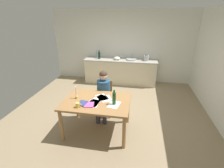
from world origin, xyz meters
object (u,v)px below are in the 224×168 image
(wine_glass_by_kettle, at_px, (120,55))
(wine_glass_back_left, at_px, (117,55))
(dining_table, at_px, (97,105))
(sink_unit, at_px, (131,59))
(wine_bottle_on_table, at_px, (114,98))
(bottle_oil, at_px, (97,55))
(coffee_mug, at_px, (78,105))
(mixing_bowl, at_px, (117,58))
(person_seated, at_px, (103,92))
(chair_at_table, at_px, (104,96))
(candlestick, at_px, (76,95))
(book_magazine, at_px, (82,103))
(book_cookery, at_px, (89,105))
(wine_glass_near_sink, at_px, (123,56))
(bottle_vinegar, at_px, (99,55))
(stovetop_kettle, at_px, (146,58))

(wine_glass_by_kettle, xyz_separation_m, wine_glass_back_left, (-0.12, 0.00, 0.00))
(dining_table, xyz_separation_m, sink_unit, (0.52, 2.86, 0.27))
(wine_bottle_on_table, distance_m, bottle_oil, 3.21)
(coffee_mug, relative_size, sink_unit, 0.31)
(mixing_bowl, bearing_deg, person_seated, -89.88)
(chair_at_table, distance_m, coffee_mug, 1.12)
(coffee_mug, bearing_deg, person_seated, 71.85)
(wine_glass_back_left, bearing_deg, candlestick, -97.86)
(person_seated, height_order, book_magazine, person_seated)
(book_cookery, xyz_separation_m, bottle_oil, (-0.67, 3.12, 0.25))
(book_magazine, distance_m, wine_glass_near_sink, 3.21)
(dining_table, bearing_deg, coffee_mug, -132.30)
(book_magazine, height_order, bottle_vinegar, bottle_vinegar)
(wine_bottle_on_table, bearing_deg, book_magazine, -170.54)
(book_cookery, xyz_separation_m, wine_glass_by_kettle, (0.18, 3.19, 0.25))
(sink_unit, height_order, wine_glass_by_kettle, sink_unit)
(mixing_bowl, distance_m, stovetop_kettle, 1.03)
(candlestick, xyz_separation_m, book_cookery, (0.35, -0.23, -0.07))
(chair_at_table, distance_m, sink_unit, 2.24)
(chair_at_table, relative_size, person_seated, 0.74)
(candlestick, relative_size, bottle_vinegar, 0.87)
(stovetop_kettle, height_order, wine_glass_by_kettle, stovetop_kettle)
(bottle_oil, distance_m, wine_glass_by_kettle, 0.85)
(chair_at_table, xyz_separation_m, bottle_vinegar, (-0.66, 2.09, 0.53))
(stovetop_kettle, bearing_deg, chair_at_table, -115.88)
(book_cookery, bearing_deg, book_magazine, 162.42)
(bottle_oil, distance_m, bottle_vinegar, 0.16)
(dining_table, distance_m, wine_glass_back_left, 3.02)
(chair_at_table, height_order, book_magazine, chair_at_table)
(chair_at_table, height_order, wine_glass_by_kettle, wine_glass_by_kettle)
(wine_glass_back_left, bearing_deg, sink_unit, -14.66)
(book_cookery, height_order, wine_glass_by_kettle, wine_glass_by_kettle)
(chair_at_table, bearing_deg, mixing_bowl, 89.97)
(person_seated, relative_size, book_cookery, 5.79)
(wine_glass_near_sink, relative_size, wine_glass_back_left, 1.00)
(wine_glass_near_sink, bearing_deg, candlestick, -102.01)
(candlestick, xyz_separation_m, bottle_vinegar, (-0.21, 2.78, 0.20))
(dining_table, distance_m, mixing_bowl, 2.81)
(wine_glass_back_left, bearing_deg, book_cookery, -91.12)
(bottle_oil, bearing_deg, coffee_mug, -81.44)
(wine_bottle_on_table, bearing_deg, chair_at_table, 115.62)
(book_magazine, bearing_deg, candlestick, 144.30)
(bottle_vinegar, bearing_deg, sink_unit, 1.94)
(candlestick, height_order, book_magazine, candlestick)
(stovetop_kettle, distance_m, wine_glass_back_left, 1.08)
(book_magazine, bearing_deg, wine_glass_near_sink, 92.19)
(person_seated, relative_size, bottle_vinegar, 3.88)
(mixing_bowl, bearing_deg, wine_glass_near_sink, 48.62)
(wine_glass_back_left, bearing_deg, stovetop_kettle, -7.96)
(wine_bottle_on_table, xyz_separation_m, bottle_vinegar, (-1.03, 2.89, 0.15))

